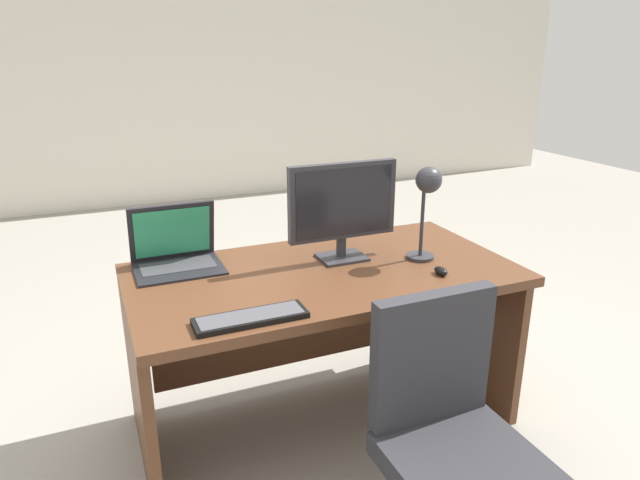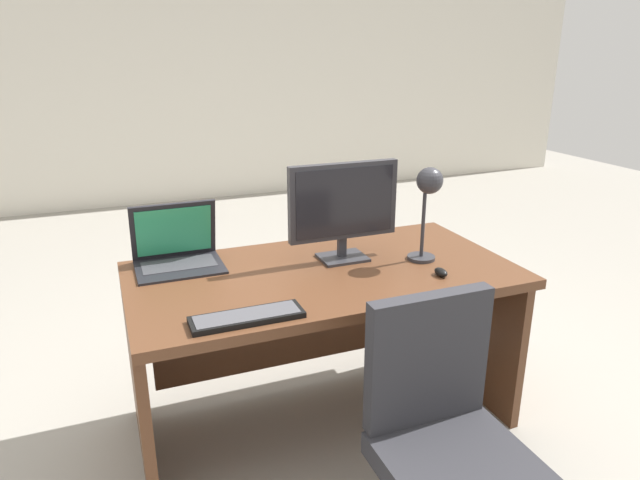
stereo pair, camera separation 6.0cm
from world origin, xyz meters
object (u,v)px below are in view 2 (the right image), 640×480
object	(u,v)px
office_chair	(448,464)
monitor	(343,205)
desk_lamp	(428,193)
laptop	(176,246)
mouse	(441,272)
desk	(320,311)
keyboard	(247,317)

from	to	relation	value
office_chair	monitor	bearing A→B (deg)	89.57
desk_lamp	office_chair	xyz separation A→B (m)	(-0.32, -0.72, -0.70)
desk_lamp	laptop	bearing A→B (deg)	160.10
desk_lamp	office_chair	world-z (taller)	desk_lamp
monitor	office_chair	distance (m)	1.08
monitor	mouse	distance (m)	0.49
desk	mouse	size ratio (longest dim) A/B	21.68
desk	monitor	world-z (taller)	monitor
desk	office_chair	distance (m)	0.85
laptop	keyboard	xyz separation A→B (m)	(0.14, -0.62, -0.07)
keyboard	mouse	size ratio (longest dim) A/B	5.29
laptop	office_chair	distance (m)	1.36
monitor	laptop	xyz separation A→B (m)	(-0.68, 0.21, -0.16)
desk	desk_lamp	distance (m)	0.68
desk_lamp	keyboard	bearing A→B (deg)	-162.93
keyboard	desk_lamp	xyz separation A→B (m)	(0.85, 0.26, 0.29)
monitor	desk_lamp	bearing A→B (deg)	-25.82
desk	laptop	world-z (taller)	laptop
desk	keyboard	distance (m)	0.59
monitor	desk_lamp	size ratio (longest dim) A/B	1.18
desk	desk_lamp	xyz separation A→B (m)	(0.44, -0.10, 0.50)
laptop	desk_lamp	bearing A→B (deg)	-19.90
desk	office_chair	size ratio (longest dim) A/B	1.82
monitor	mouse	xyz separation A→B (m)	(0.29, -0.32, -0.23)
monitor	desk_lamp	distance (m)	0.36
mouse	keyboard	bearing A→B (deg)	-173.63
monitor	office_chair	xyz separation A→B (m)	(-0.01, -0.87, -0.64)
laptop	office_chair	size ratio (longest dim) A/B	0.41
desk_lamp	office_chair	bearing A→B (deg)	-114.10
mouse	office_chair	xyz separation A→B (m)	(-0.30, -0.55, -0.41)
keyboard	office_chair	size ratio (longest dim) A/B	0.44
laptop	mouse	distance (m)	1.10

